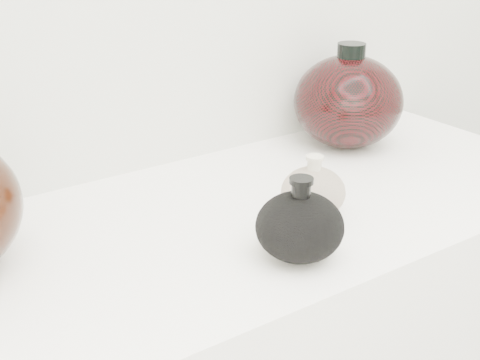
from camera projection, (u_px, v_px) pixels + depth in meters
black_gourd_vase at (300, 226)px, 0.88m from camera, size 0.12×0.12×0.12m
cream_gourd_vase at (313, 191)px, 1.01m from camera, size 0.13×0.13×0.10m
right_round_pot at (348, 101)px, 1.27m from camera, size 0.23×0.23×0.20m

